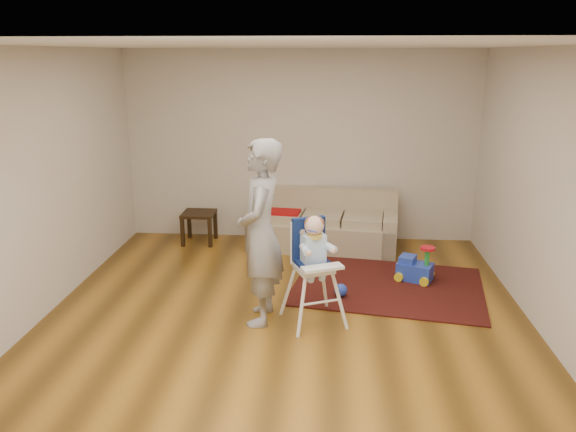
# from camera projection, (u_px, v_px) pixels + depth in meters

# --- Properties ---
(ground) EXTENTS (5.50, 5.50, 0.00)m
(ground) POSITION_uv_depth(u_px,v_px,m) (285.00, 321.00, 5.74)
(ground) COLOR #553811
(ground) RESTS_ON ground
(room_envelope) EXTENTS (5.04, 5.52, 2.72)m
(room_envelope) POSITION_uv_depth(u_px,v_px,m) (289.00, 130.00, 5.72)
(room_envelope) COLOR beige
(room_envelope) RESTS_ON ground
(sofa) EXTENTS (2.12, 1.06, 0.79)m
(sofa) POSITION_uv_depth(u_px,v_px,m) (323.00, 220.00, 7.81)
(sofa) COLOR tan
(sofa) RESTS_ON ground
(side_table) EXTENTS (0.45, 0.45, 0.45)m
(side_table) POSITION_uv_depth(u_px,v_px,m) (199.00, 227.00, 8.06)
(side_table) COLOR black
(side_table) RESTS_ON ground
(area_rug) EXTENTS (2.39, 1.95, 0.02)m
(area_rug) POSITION_uv_depth(u_px,v_px,m) (388.00, 286.00, 6.57)
(area_rug) COLOR black
(area_rug) RESTS_ON ground
(ride_on_toy) EXTENTS (0.48, 0.42, 0.44)m
(ride_on_toy) POSITION_uv_depth(u_px,v_px,m) (415.00, 262.00, 6.67)
(ride_on_toy) COLOR blue
(ride_on_toy) RESTS_ON area_rug
(toy_ball) EXTENTS (0.15, 0.15, 0.15)m
(toy_ball) POSITION_uv_depth(u_px,v_px,m) (341.00, 290.00, 6.25)
(toy_ball) COLOR blue
(toy_ball) RESTS_ON area_rug
(high_chair) EXTENTS (0.69, 0.69, 1.13)m
(high_chair) POSITION_uv_depth(u_px,v_px,m) (314.00, 272.00, 5.57)
(high_chair) COLOR white
(high_chair) RESTS_ON ground
(adult) EXTENTS (0.45, 0.68, 1.86)m
(adult) POSITION_uv_depth(u_px,v_px,m) (261.00, 233.00, 5.51)
(adult) COLOR #9C9C9F
(adult) RESTS_ON ground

